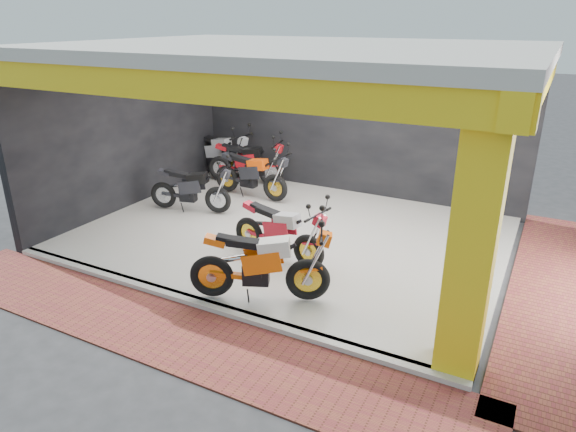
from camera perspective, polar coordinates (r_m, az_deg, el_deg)
name	(u,v)px	position (r m, az deg, el deg)	size (l,w,h in m)	color
ground	(237,278)	(8.79, -5.69, -6.92)	(80.00, 80.00, 0.00)	#2D2D30
showroom_floor	(292,234)	(10.32, 0.39, -2.06)	(8.00, 6.00, 0.10)	silver
showroom_ceiling	(292,49)	(9.49, 0.45, 18.02)	(8.40, 6.40, 0.20)	beige
back_wall	(352,124)	(12.54, 7.08, 10.13)	(8.20, 0.20, 3.50)	black
left_wall	(130,131)	(12.17, -17.18, 9.02)	(0.20, 6.20, 3.50)	black
corner_column	(473,243)	(6.17, 19.88, -2.83)	(0.50, 0.50, 3.50)	yellow
header_beam_front	(186,86)	(7.01, -11.32, 14.01)	(8.40, 0.30, 0.40)	yellow
header_beam_right	(538,79)	(8.46, 26.00, 13.52)	(0.30, 6.40, 0.40)	yellow
floor_kerb	(200,304)	(8.05, -9.74, -9.57)	(8.00, 0.20, 0.10)	silver
paver_front	(166,331)	(7.57, -13.35, -12.36)	(9.00, 1.40, 0.03)	brown
paver_right	(556,292)	(9.37, 27.64, -7.47)	(1.40, 7.00, 0.03)	brown
moto_hero	(308,260)	(7.60, 2.26, -4.90)	(2.25, 0.83, 1.38)	#FB5E0A
moto_row_a	(309,235)	(8.59, 2.34, -2.17)	(2.04, 0.75, 1.25)	red
moto_row_b	(217,187)	(11.17, -7.86, 3.20)	(2.00, 0.74, 1.22)	black
moto_row_c	(275,175)	(11.79, -1.44, 4.59)	(2.15, 0.80, 1.31)	black
moto_row_d	(271,161)	(12.98, -1.94, 6.16)	(2.15, 0.80, 1.31)	#AC1219
moto_row_e	(236,153)	(13.55, -5.75, 6.94)	(2.32, 0.86, 1.42)	#A6A7AE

